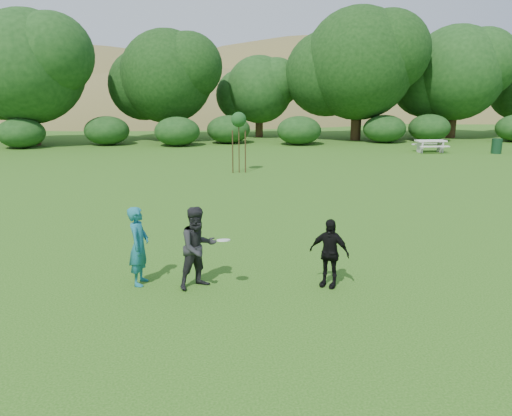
{
  "coord_description": "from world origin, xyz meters",
  "views": [
    {
      "loc": [
        -1.17,
        -8.92,
        4.06
      ],
      "look_at": [
        0.0,
        3.0,
        1.1
      ],
      "focal_mm": 35.0,
      "sensor_mm": 36.0,
      "label": 1
    }
  ],
  "objects_px": {
    "player_grey": "(198,248)",
    "picnic_table": "(431,144)",
    "player_teal": "(139,246)",
    "trash_can_near": "(497,146)",
    "player_black": "(329,253)",
    "sapling": "(239,121)"
  },
  "relations": [
    {
      "from": "player_grey",
      "to": "picnic_table",
      "type": "xyz_separation_m",
      "value": [
        13.94,
        19.84,
        -0.33
      ]
    },
    {
      "from": "picnic_table",
      "to": "player_grey",
      "type": "bearing_deg",
      "value": -125.09
    },
    {
      "from": "player_grey",
      "to": "trash_can_near",
      "type": "bearing_deg",
      "value": 16.69
    },
    {
      "from": "player_grey",
      "to": "picnic_table",
      "type": "bearing_deg",
      "value": 24.63
    },
    {
      "from": "player_teal",
      "to": "sapling",
      "type": "height_order",
      "value": "sapling"
    },
    {
      "from": "player_black",
      "to": "sapling",
      "type": "height_order",
      "value": "sapling"
    },
    {
      "from": "player_teal",
      "to": "picnic_table",
      "type": "distance_m",
      "value": 24.74
    },
    {
      "from": "player_teal",
      "to": "player_black",
      "type": "distance_m",
      "value": 3.92
    },
    {
      "from": "player_black",
      "to": "sapling",
      "type": "distance_m",
      "value": 14.07
    },
    {
      "from": "player_black",
      "to": "picnic_table",
      "type": "relative_size",
      "value": 0.8
    },
    {
      "from": "sapling",
      "to": "player_teal",
      "type": "bearing_deg",
      "value": -102.36
    },
    {
      "from": "player_black",
      "to": "player_teal",
      "type": "bearing_deg",
      "value": -154.27
    },
    {
      "from": "player_grey",
      "to": "trash_can_near",
      "type": "height_order",
      "value": "player_grey"
    },
    {
      "from": "trash_can_near",
      "to": "sapling",
      "type": "distance_m",
      "value": 16.99
    },
    {
      "from": "player_grey",
      "to": "sapling",
      "type": "height_order",
      "value": "sapling"
    },
    {
      "from": "sapling",
      "to": "player_black",
      "type": "bearing_deg",
      "value": -86.13
    },
    {
      "from": "player_grey",
      "to": "player_black",
      "type": "height_order",
      "value": "player_grey"
    },
    {
      "from": "player_teal",
      "to": "trash_can_near",
      "type": "relative_size",
      "value": 1.85
    },
    {
      "from": "sapling",
      "to": "picnic_table",
      "type": "bearing_deg",
      "value": 26.6
    },
    {
      "from": "trash_can_near",
      "to": "sapling",
      "type": "bearing_deg",
      "value": -161.74
    },
    {
      "from": "picnic_table",
      "to": "trash_can_near",
      "type": "bearing_deg",
      "value": -12.25
    },
    {
      "from": "player_teal",
      "to": "player_black",
      "type": "xyz_separation_m",
      "value": [
        3.89,
        -0.5,
        -0.11
      ]
    }
  ]
}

